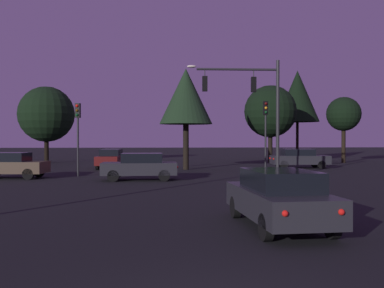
{
  "coord_description": "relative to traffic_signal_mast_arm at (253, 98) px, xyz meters",
  "views": [
    {
      "loc": [
        -0.7,
        -5.26,
        2.34
      ],
      "look_at": [
        1.07,
        21.68,
        2.01
      ],
      "focal_mm": 40.74,
      "sensor_mm": 36.0,
      "label": 1
    }
  ],
  "objects": [
    {
      "name": "tree_right_cluster",
      "position": [
        -3.66,
        7.1,
        0.74
      ],
      "size": [
        4.01,
        4.01,
        7.65
      ],
      "color": "black",
      "rests_on": "ground"
    },
    {
      "name": "car_parked_lot",
      "position": [
        5.4,
        8.07,
        -3.97
      ],
      "size": [
        4.57,
        2.02,
        1.52
      ],
      "color": "#232328",
      "rests_on": "ground"
    },
    {
      "name": "car_crossing_left",
      "position": [
        -6.67,
        -1.14,
        -3.97
      ],
      "size": [
        4.29,
        1.89,
        1.52
      ],
      "color": "#232328",
      "rests_on": "ground"
    },
    {
      "name": "car_far_lane",
      "position": [
        -9.47,
        8.65,
        -3.97
      ],
      "size": [
        2.0,
        4.2,
        1.52
      ],
      "color": "#4C0F0F",
      "rests_on": "ground"
    },
    {
      "name": "traffic_light_corner_left",
      "position": [
        1.35,
        2.45,
        -1.39
      ],
      "size": [
        0.31,
        0.36,
        4.8
      ],
      "color": "#232326",
      "rests_on": "ground"
    },
    {
      "name": "traffic_light_corner_right",
      "position": [
        -10.66,
        1.6,
        -1.56
      ],
      "size": [
        0.34,
        0.37,
        4.53
      ],
      "color": "#232326",
      "rests_on": "ground"
    },
    {
      "name": "tree_lot_edge",
      "position": [
        12.08,
        15.36,
        -0.07
      ],
      "size": [
        3.3,
        3.3,
        6.38
      ],
      "color": "black",
      "rests_on": "ground"
    },
    {
      "name": "traffic_signal_mast_arm",
      "position": [
        0.0,
        0.0,
        0.0
      ],
      "size": [
        5.56,
        0.39,
        7.04
      ],
      "color": "#232326",
      "rests_on": "ground"
    },
    {
      "name": "ground_plane",
      "position": [
        -4.66,
        3.99,
        -4.77
      ],
      "size": [
        168.0,
        168.0,
        0.0
      ],
      "primitive_type": "plane",
      "color": "black",
      "rests_on": "ground"
    },
    {
      "name": "tree_center_horizon",
      "position": [
        5.02,
        15.95,
        0.21
      ],
      "size": [
        5.06,
        5.06,
        7.52
      ],
      "color": "black",
      "rests_on": "ground"
    },
    {
      "name": "tree_left_far",
      "position": [
        -16.65,
        17.12,
        -0.07
      ],
      "size": [
        5.36,
        5.36,
        7.38
      ],
      "color": "black",
      "rests_on": "ground"
    },
    {
      "name": "car_nearside_lane",
      "position": [
        -2.33,
        -14.5,
        -3.97
      ],
      "size": [
        2.13,
        4.65,
        1.52
      ],
      "color": "#232328",
      "rests_on": "ground"
    },
    {
      "name": "tree_behind_sign",
      "position": [
        9.96,
        23.17,
        2.42
      ],
      "size": [
        4.93,
        4.93,
        10.14
      ],
      "color": "black",
      "rests_on": "ground"
    },
    {
      "name": "car_crossing_right",
      "position": [
        -14.34,
        0.49,
        -3.97
      ],
      "size": [
        4.22,
        2.21,
        1.52
      ],
      "color": "#473828",
      "rests_on": "ground"
    }
  ]
}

